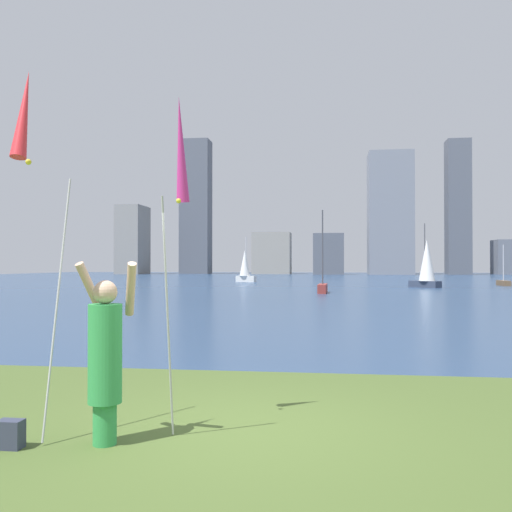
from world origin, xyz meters
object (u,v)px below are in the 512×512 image
Objects in this scene: person at (105,354)px; bag at (10,434)px; kite_flag_left at (26,128)px; kite_flag_right at (180,157)px; sailboat_1 at (426,264)px; sailboat_3 at (245,266)px; sailboat_0 at (503,283)px; sailboat_7 at (323,287)px.

person is 6.60× the size of bag.
kite_flag_left is 0.99× the size of kite_flag_right.
person is 0.37× the size of sailboat_1.
person is at bearing -83.07° from sailboat_3.
sailboat_1 is at bearing 74.83° from bag.
kite_flag_left reaches higher than sailboat_0.
sailboat_1 reaches higher than bag.
kite_flag_left is at bearing -38.87° from bag.
sailboat_7 reaches higher than sailboat_0.
sailboat_7 reaches higher than sailboat_1.
sailboat_1 is (11.35, 41.88, 1.75)m from bag.
kite_flag_left is 0.74× the size of sailboat_1.
sailboat_0 is 25.46m from sailboat_3.
sailboat_1 is (-7.49, -4.86, 1.62)m from sailboat_0.
sailboat_3 reaches higher than bag.
sailboat_0 is at bearing 33.01° from sailboat_1.
sailboat_1 reaches higher than kite_flag_right.
sailboat_1 is 12.81m from sailboat_7.
bag is 50.40m from sailboat_0.
bag is (-0.94, -0.26, -0.82)m from person.
bag is at bearing 141.13° from kite_flag_left.
sailboat_7 reaches higher than kite_flag_left.
kite_flag_right is 3.59m from bag.
sailboat_0 is (18.54, 46.98, -3.05)m from kite_flag_left.
bag is 0.08× the size of sailboat_0.
sailboat_3 is at bearing 144.75° from sailboat_1.
sailboat_0 is 0.69× the size of sailboat_1.
kite_flag_right is 53.40m from sailboat_3.
sailboat_7 reaches higher than person.
sailboat_3 is (-7.16, 52.90, -1.55)m from kite_flag_right.
kite_flag_left is at bearing -83.80° from sailboat_3.
kite_flag_right reaches higher than kite_flag_left.
bag is 0.06× the size of sailboat_1.
bag is 32.47m from sailboat_7.
kite_flag_left is 43.57m from sailboat_1.
person is 53.98m from sailboat_3.
sailboat_7 reaches higher than sailboat_3.
sailboat_7 is at bearing -131.37° from sailboat_1.
kite_flag_right is at bearing -110.64° from sailboat_0.
kite_flag_left is 3.21m from bag.
sailboat_0 is at bearing 68.46° from kite_flag_left.
bag is at bearing -84.09° from sailboat_3.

